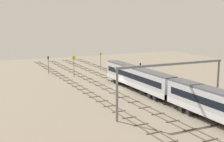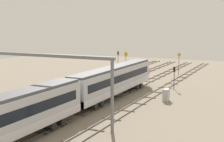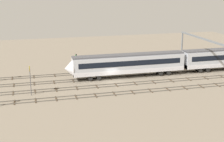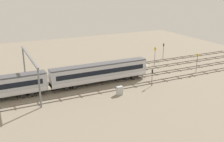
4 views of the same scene
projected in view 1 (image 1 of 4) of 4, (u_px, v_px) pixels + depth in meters
The scene contains 12 objects.
ground_plane at pixel (117, 88), 66.92m from camera, with size 113.26×113.26×0.00m, color gray.
track_near_foreground at pixel (147, 84), 70.07m from camera, with size 97.26×2.40×0.16m.
track_with_train at pixel (127, 86), 67.96m from camera, with size 97.26×2.40×0.16m.
track_middle at pixel (107, 89), 65.86m from camera, with size 97.26×2.40×0.16m.
track_second_far at pixel (85, 91), 63.76m from camera, with size 97.26×2.40×0.16m.
train at pixel (171, 90), 53.31m from camera, with size 50.40×3.24×4.80m.
overhead_gantry at pixel (172, 75), 48.26m from camera, with size 0.40×19.99×8.10m.
speed_sign_near_foreground at pixel (74, 63), 78.92m from camera, with size 0.14×1.01×5.44m.
speed_sign_mid_trackside at pixel (101, 59), 89.13m from camera, with size 0.14×0.84×5.13m.
signal_light_trackside_approach at pixel (140, 69), 75.76m from camera, with size 0.31×0.32×4.07m.
signal_light_trackside_departure at pixel (48, 62), 82.89m from camera, with size 0.31×0.32×4.90m.
relay_cabinet at pixel (166, 82), 68.44m from camera, with size 1.35×0.78×1.85m.
Camera 1 is at (-58.50, 29.07, 15.04)m, focal length 49.14 mm.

